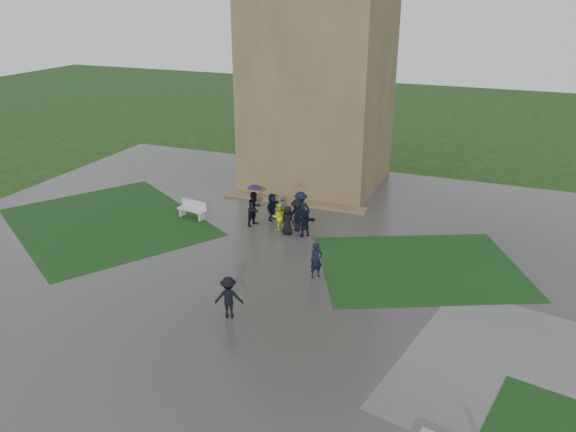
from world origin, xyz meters
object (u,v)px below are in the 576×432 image
at_px(bench, 193,209).
at_px(pedestrian_near, 229,297).
at_px(tower, 320,42).
at_px(pedestrian_mid, 316,260).

xyz_separation_m(bench, pedestrian_near, (6.69, -8.43, 0.35)).
distance_m(tower, pedestrian_mid, 15.72).
bearing_deg(tower, pedestrian_mid, -71.16).
bearing_deg(pedestrian_mid, bench, 108.29).
relative_size(bench, pedestrian_mid, 1.08).
bearing_deg(pedestrian_mid, tower, 62.00).
bearing_deg(tower, bench, -117.06).
distance_m(tower, pedestrian_near, 19.05).
height_order(bench, pedestrian_near, pedestrian_near).
height_order(tower, pedestrian_mid, tower).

